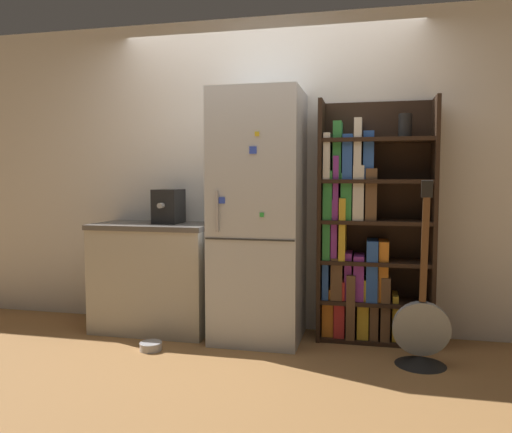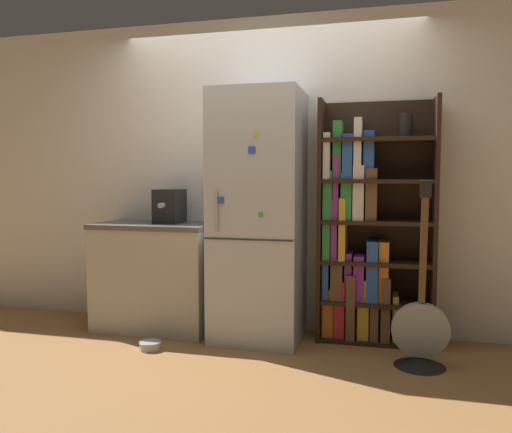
{
  "view_description": "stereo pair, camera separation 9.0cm",
  "coord_description": "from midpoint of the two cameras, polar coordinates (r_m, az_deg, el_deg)",
  "views": [
    {
      "loc": [
        0.85,
        -3.66,
        1.27
      ],
      "look_at": [
        -0.02,
        0.15,
        0.97
      ],
      "focal_mm": 35.0,
      "sensor_mm": 36.0,
      "label": 1
    },
    {
      "loc": [
        0.94,
        -3.64,
        1.27
      ],
      "look_at": [
        -0.02,
        0.15,
        0.97
      ],
      "focal_mm": 35.0,
      "sensor_mm": 36.0,
      "label": 2
    }
  ],
  "objects": [
    {
      "name": "ground_plane",
      "position": [
        3.97,
        -0.83,
        -14.28
      ],
      "size": [
        16.0,
        16.0,
        0.0
      ],
      "primitive_type": "plane",
      "color": "#A87542"
    },
    {
      "name": "refrigerator",
      "position": [
        3.9,
        -0.37,
        -0.02
      ],
      "size": [
        0.68,
        0.65,
        1.94
      ],
      "color": "silver",
      "rests_on": "ground_plane"
    },
    {
      "name": "wall_back",
      "position": [
        4.22,
        0.68,
        4.79
      ],
      "size": [
        8.0,
        0.05,
        2.6
      ],
      "color": "white",
      "rests_on": "ground_plane"
    },
    {
      "name": "bookshelf",
      "position": [
        3.98,
        11.48,
        -2.23
      ],
      "size": [
        0.87,
        0.34,
        1.87
      ],
      "color": "black",
      "rests_on": "ground_plane"
    },
    {
      "name": "kitchen_counter",
      "position": [
        4.3,
        -12.05,
        -6.71
      ],
      "size": [
        0.98,
        0.57,
        0.9
      ],
      "color": "#BCB7A8",
      "rests_on": "ground_plane"
    },
    {
      "name": "espresso_machine",
      "position": [
        4.23,
        -10.57,
        1.16
      ],
      "size": [
        0.21,
        0.32,
        0.28
      ],
      "color": "black",
      "rests_on": "kitchen_counter"
    },
    {
      "name": "guitar",
      "position": [
        3.65,
        17.66,
        -13.28
      ],
      "size": [
        0.38,
        0.34,
        1.26
      ],
      "color": "black",
      "rests_on": "ground_plane"
    },
    {
      "name": "pet_bowl",
      "position": [
        3.9,
        -12.6,
        -14.21
      ],
      "size": [
        0.17,
        0.17,
        0.06
      ],
      "color": "#B7B7BC",
      "rests_on": "ground_plane"
    }
  ]
}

